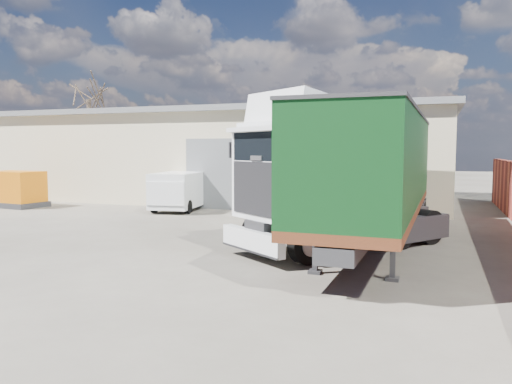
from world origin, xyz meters
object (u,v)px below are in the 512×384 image
(bare_tree, at_px, (88,88))
(orange_skip, at_px, (16,191))
(tractor_unit, at_px, (316,186))
(panel_van, at_px, (181,190))
(box_trailer, at_px, (377,167))

(bare_tree, height_order, orange_skip, bare_tree)
(tractor_unit, xyz_separation_m, panel_van, (-8.77, 7.80, -0.99))
(orange_skip, bearing_deg, panel_van, 17.48)
(bare_tree, bearing_deg, box_trailer, -35.03)
(box_trailer, xyz_separation_m, panel_van, (-10.37, 6.30, -1.55))
(bare_tree, xyz_separation_m, box_trailer, (24.49, -17.17, -5.39))
(tractor_unit, distance_m, box_trailer, 2.26)
(orange_skip, bearing_deg, box_trailer, -7.38)
(panel_van, bearing_deg, orange_skip, -176.43)
(panel_van, bearing_deg, bare_tree, 134.06)
(orange_skip, bearing_deg, tractor_unit, -12.98)
(box_trailer, height_order, panel_van, box_trailer)
(bare_tree, distance_m, tractor_unit, 30.13)
(bare_tree, height_order, box_trailer, bare_tree)
(panel_van, relative_size, orange_skip, 1.53)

